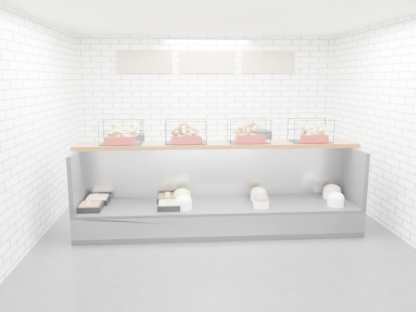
{
  "coord_description": "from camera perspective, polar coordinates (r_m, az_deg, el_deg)",
  "views": [
    {
      "loc": [
        -0.55,
        -5.32,
        2.17
      ],
      "look_at": [
        -0.14,
        0.45,
        1.08
      ],
      "focal_mm": 35.0,
      "sensor_mm": 36.0,
      "label": 1
    }
  ],
  "objects": [
    {
      "name": "ground",
      "position": [
        5.77,
        1.77,
        -11.4
      ],
      "size": [
        5.5,
        5.5,
        0.0
      ],
      "primitive_type": "plane",
      "color": "black",
      "rests_on": "ground"
    },
    {
      "name": "display_case",
      "position": [
        5.98,
        1.46,
        -7.26
      ],
      "size": [
        4.0,
        0.9,
        1.2
      ],
      "color": "black",
      "rests_on": "ground"
    },
    {
      "name": "room_shell",
      "position": [
        5.95,
        1.29,
        9.63
      ],
      "size": [
        5.02,
        5.51,
        3.01
      ],
      "color": "white",
      "rests_on": "ground"
    },
    {
      "name": "prep_counter",
      "position": [
        7.95,
        -0.02,
        -1.66
      ],
      "size": [
        4.0,
        0.6,
        1.2
      ],
      "color": "#93969B",
      "rests_on": "ground"
    },
    {
      "name": "bagel_shelf",
      "position": [
        5.91,
        1.28,
        2.99
      ],
      "size": [
        4.1,
        0.5,
        0.4
      ],
      "color": "#41230E",
      "rests_on": "display_case"
    }
  ]
}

